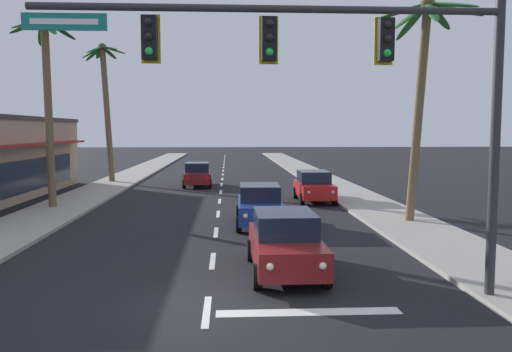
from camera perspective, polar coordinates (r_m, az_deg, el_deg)
The scene contains 12 objects.
ground_plane at distance 12.10m, azimuth -5.33°, elevation -13.86°, with size 220.00×220.00×0.00m, color black.
sidewalk_right at distance 32.51m, azimuth 9.96°, elevation -1.84°, with size 3.20×110.00×0.14m, color #9E998E.
sidewalk_left at distance 32.74m, azimuth -17.71°, elevation -1.95°, with size 3.20×110.00×0.14m, color #9E998E.
lane_markings at distance 32.11m, azimuth -3.10°, elevation -1.97°, with size 4.28×89.87×0.01m.
traffic_signal_mast at distance 11.81m, azimuth 9.86°, elevation 11.38°, with size 10.47×0.41×7.16m.
sedan_lead_at_stop_bar at distance 14.42m, azimuth 3.19°, elevation -7.23°, with size 1.99×4.47×1.68m.
sedan_third_in_queue at distance 21.43m, azimuth 0.41°, elevation -3.18°, with size 2.01×4.48×1.68m.
sedan_oncoming_far at distance 36.50m, azimuth -6.46°, elevation 0.19°, with size 2.11×4.51×1.68m.
sedan_parked_nearest_kerb at distance 28.80m, azimuth 6.35°, elevation -1.10°, with size 1.97×4.46×1.68m.
palm_left_second at distance 27.76m, azimuth -21.88°, elevation 9.66°, with size 3.78×3.26×9.49m.
palm_left_third at distance 40.19m, azimuth -16.15°, elevation 8.61°, with size 3.22×3.20×10.25m.
palm_right_second at distance 22.90m, azimuth 17.83°, elevation 11.42°, with size 4.27×4.00×9.33m.
Camera 1 is at (0.48, -11.44, 3.91)m, focal length 36.54 mm.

